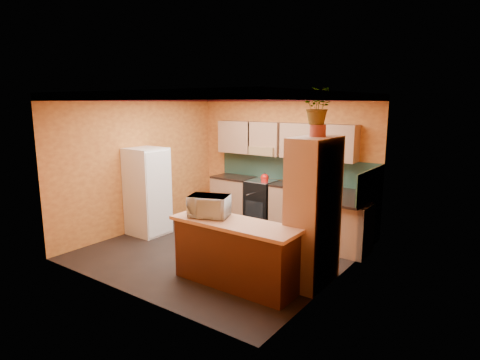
# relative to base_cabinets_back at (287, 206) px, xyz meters

# --- Properties ---
(room_shell) EXTENTS (4.24, 4.24, 2.72)m
(room_shell) POSITION_rel_base_cabinets_back_xyz_m (-0.24, -1.52, 1.65)
(room_shell) COLOR black
(room_shell) RESTS_ON ground
(base_cabinets_back) EXTENTS (3.65, 0.60, 0.88)m
(base_cabinets_back) POSITION_rel_base_cabinets_back_xyz_m (0.00, 0.00, 0.00)
(base_cabinets_back) COLOR tan
(base_cabinets_back) RESTS_ON ground
(countertop_back) EXTENTS (3.65, 0.62, 0.04)m
(countertop_back) POSITION_rel_base_cabinets_back_xyz_m (0.00, -0.00, 0.46)
(countertop_back) COLOR black
(countertop_back) RESTS_ON base_cabinets_back
(stove) EXTENTS (0.58, 0.58, 0.91)m
(stove) POSITION_rel_base_cabinets_back_xyz_m (-0.62, -0.00, 0.02)
(stove) COLOR black
(stove) RESTS_ON ground
(kettle) EXTENTS (0.22, 0.22, 0.18)m
(kettle) POSITION_rel_base_cabinets_back_xyz_m (-0.53, -0.05, 0.56)
(kettle) COLOR red
(kettle) RESTS_ON stove
(sink) EXTENTS (0.48, 0.40, 0.03)m
(sink) POSITION_rel_base_cabinets_back_xyz_m (0.78, 0.00, 0.50)
(sink) COLOR silver
(sink) RESTS_ON countertop_back
(base_cabinets_right) EXTENTS (0.60, 0.80, 0.88)m
(base_cabinets_right) POSITION_rel_base_cabinets_back_xyz_m (1.54, -0.70, 0.00)
(base_cabinets_right) COLOR tan
(base_cabinets_right) RESTS_ON ground
(countertop_right) EXTENTS (0.62, 0.80, 0.04)m
(countertop_right) POSITION_rel_base_cabinets_back_xyz_m (1.54, -0.70, 0.46)
(countertop_right) COLOR black
(countertop_right) RESTS_ON base_cabinets_right
(fridge) EXTENTS (0.68, 0.66, 1.70)m
(fridge) POSITION_rel_base_cabinets_back_xyz_m (-2.01, -1.98, 0.41)
(fridge) COLOR white
(fridge) RESTS_ON ground
(pantry) EXTENTS (0.48, 0.90, 2.10)m
(pantry) POSITION_rel_base_cabinets_back_xyz_m (1.59, -2.13, 0.61)
(pantry) COLOR tan
(pantry) RESTS_ON ground
(fern_pot) EXTENTS (0.22, 0.22, 0.16)m
(fern_pot) POSITION_rel_base_cabinets_back_xyz_m (1.59, -2.08, 1.74)
(fern_pot) COLOR #9B3825
(fern_pot) RESTS_ON pantry
(fern) EXTENTS (0.48, 0.42, 0.49)m
(fern) POSITION_rel_base_cabinets_back_xyz_m (1.59, -2.08, 2.06)
(fern) COLOR tan
(fern) RESTS_ON fern_pot
(breakfast_bar) EXTENTS (1.80, 0.55, 0.88)m
(breakfast_bar) POSITION_rel_base_cabinets_back_xyz_m (0.74, -2.83, 0.00)
(breakfast_bar) COLOR #441D0F
(breakfast_bar) RESTS_ON ground
(bar_top) EXTENTS (1.90, 0.65, 0.05)m
(bar_top) POSITION_rel_base_cabinets_back_xyz_m (0.74, -2.83, 0.47)
(bar_top) COLOR tan
(bar_top) RESTS_ON breakfast_bar
(microwave) EXTENTS (0.66, 0.56, 0.31)m
(microwave) POSITION_rel_base_cabinets_back_xyz_m (0.28, -2.83, 0.65)
(microwave) COLOR white
(microwave) RESTS_ON bar_top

